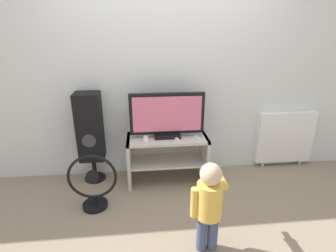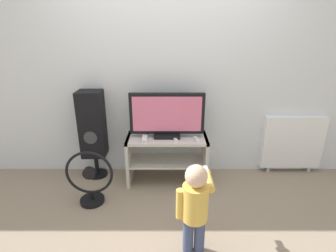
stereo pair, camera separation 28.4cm
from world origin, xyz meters
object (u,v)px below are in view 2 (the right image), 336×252
object	(u,v)px
game_console	(146,139)
child	(196,202)
remote_secondary	(176,139)
floor_fan	(91,180)
speaker_tower	(94,126)
radiator	(294,143)
television	(168,116)
remote_primary	(198,139)

from	to	relation	value
game_console	child	world-z (taller)	child
remote_secondary	floor_fan	bearing A→B (deg)	-157.58
game_console	floor_fan	world-z (taller)	game_console
speaker_tower	radiator	xyz separation A→B (m)	(2.42, 0.10, -0.26)
remote_secondary	child	distance (m)	1.01
remote_secondary	television	bearing A→B (deg)	135.03
child	speaker_tower	xyz separation A→B (m)	(-1.09, 1.18, 0.19)
game_console	speaker_tower	size ratio (longest dim) A/B	0.15
television	remote_secondary	bearing A→B (deg)	-44.97
speaker_tower	remote_secondary	bearing A→B (deg)	-10.79
television	speaker_tower	distance (m)	0.89
radiator	game_console	bearing A→B (deg)	-170.11
television	speaker_tower	world-z (taller)	same
floor_fan	radiator	size ratio (longest dim) A/B	0.79
child	floor_fan	size ratio (longest dim) A/B	1.34
remote_primary	floor_fan	size ratio (longest dim) A/B	0.23
speaker_tower	radiator	size ratio (longest dim) A/B	1.44
child	radiator	size ratio (longest dim) A/B	1.06
floor_fan	radiator	distance (m)	2.43
game_console	radiator	xyz separation A→B (m)	(1.80, 0.31, -0.18)
remote_primary	floor_fan	world-z (taller)	floor_fan
child	floor_fan	distance (m)	1.21
radiator	remote_secondary	bearing A→B (deg)	-169.00
speaker_tower	remote_primary	bearing A→B (deg)	-9.47
remote_primary	radiator	world-z (taller)	radiator
speaker_tower	radiator	world-z (taller)	speaker_tower
television	speaker_tower	xyz separation A→B (m)	(-0.87, 0.09, -0.16)
radiator	child	bearing A→B (deg)	-136.11
game_console	remote_primary	size ratio (longest dim) A/B	1.18
game_console	remote_secondary	bearing A→B (deg)	4.99
remote_secondary	floor_fan	size ratio (longest dim) A/B	0.23
game_console	radiator	bearing A→B (deg)	9.89
speaker_tower	child	bearing A→B (deg)	-47.23
game_console	remote_secondary	xyz separation A→B (m)	(0.33, 0.03, -0.01)
child	remote_primary	bearing A→B (deg)	83.73
game_console	remote_primary	world-z (taller)	game_console
speaker_tower	television	bearing A→B (deg)	-6.11
child	radiator	bearing A→B (deg)	43.89
game_console	radiator	world-z (taller)	radiator
remote_secondary	speaker_tower	bearing A→B (deg)	169.21
child	television	bearing A→B (deg)	101.51
speaker_tower	radiator	bearing A→B (deg)	2.40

